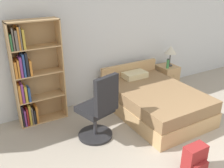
# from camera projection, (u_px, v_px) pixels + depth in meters

# --- Properties ---
(wall_back) EXTENTS (9.00, 0.06, 2.60)m
(wall_back) POSITION_uv_depth(u_px,v_px,m) (109.00, 39.00, 5.15)
(wall_back) COLOR silver
(wall_back) RESTS_ON ground_plane
(bookshelf) EXTENTS (0.85, 0.29, 1.85)m
(bookshelf) POSITION_uv_depth(u_px,v_px,m) (31.00, 76.00, 4.31)
(bookshelf) COLOR tan
(bookshelf) RESTS_ON ground_plane
(bed) EXTENTS (1.37, 1.93, 0.77)m
(bed) POSITION_uv_depth(u_px,v_px,m) (154.00, 100.00, 4.85)
(bed) COLOR tan
(bed) RESTS_ON ground_plane
(office_chair) EXTENTS (0.59, 0.66, 1.16)m
(office_chair) POSITION_uv_depth(u_px,v_px,m) (99.00, 111.00, 3.96)
(office_chair) COLOR #232326
(office_chair) RESTS_ON ground_plane
(nightstand) EXTENTS (0.41, 0.48, 0.57)m
(nightstand) POSITION_uv_depth(u_px,v_px,m) (167.00, 77.00, 5.92)
(nightstand) COLOR tan
(nightstand) RESTS_ON ground_plane
(table_lamp) EXTENTS (0.27, 0.27, 0.47)m
(table_lamp) POSITION_uv_depth(u_px,v_px,m) (171.00, 50.00, 5.67)
(table_lamp) COLOR #333333
(table_lamp) RESTS_ON nightstand
(water_bottle) EXTENTS (0.06, 0.06, 0.22)m
(water_bottle) POSITION_uv_depth(u_px,v_px,m) (168.00, 64.00, 5.62)
(water_bottle) COLOR #3F8C4C
(water_bottle) RESTS_ON nightstand
(backpack_red) EXTENTS (0.32, 0.23, 0.41)m
(backpack_red) POSITION_uv_depth(u_px,v_px,m) (195.00, 160.00, 3.39)
(backpack_red) COLOR maroon
(backpack_red) RESTS_ON ground_plane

